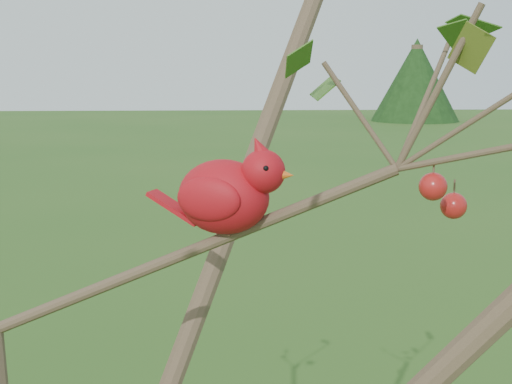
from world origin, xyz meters
TOP-DOWN VIEW (x-y plane):
  - crabapple_tree at (0.03, -0.02)m, footprint 2.35×2.05m
  - cardinal at (0.31, 0.07)m, footprint 0.22×0.15m
  - distant_trees at (0.57, 26.10)m, footprint 43.87×15.45m

SIDE VIEW (x-z plane):
  - distant_trees at x=0.57m, z-range -0.27..3.41m
  - crabapple_tree at x=0.03m, z-range 0.65..3.60m
  - cardinal at x=0.31m, z-range 2.09..2.24m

